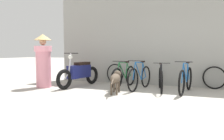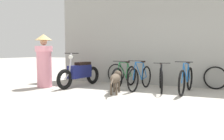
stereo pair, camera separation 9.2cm
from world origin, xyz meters
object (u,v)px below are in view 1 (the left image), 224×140
(bicycle_2, at_px, (161,79))
(bicycle_3, at_px, (186,80))
(motorcycle, at_px, (79,73))
(bicycle_0, at_px, (124,76))
(stray_dog, at_px, (116,78))
(spare_tire_left, at_px, (115,74))
(bicycle_1, at_px, (140,78))
(spare_tire_right, at_px, (214,78))
(person_in_robes, at_px, (43,60))

(bicycle_2, height_order, bicycle_3, bicycle_3)
(motorcycle, bearing_deg, bicycle_0, 116.22)
(bicycle_0, distance_m, stray_dog, 1.04)
(motorcycle, bearing_deg, spare_tire_left, 152.15)
(bicycle_1, bearing_deg, bicycle_3, 98.00)
(bicycle_0, relative_size, spare_tire_left, 2.26)
(spare_tire_left, xyz_separation_m, spare_tire_right, (3.28, 0.00, -0.00))
(person_in_robes, bearing_deg, stray_dog, -179.10)
(bicycle_3, xyz_separation_m, spare_tire_left, (-2.49, 0.96, -0.01))
(bicycle_3, bearing_deg, person_in_robes, -73.43)
(bicycle_1, bearing_deg, person_in_robes, -66.94)
(bicycle_1, relative_size, bicycle_2, 1.01)
(spare_tire_left, bearing_deg, person_in_robes, -138.92)
(bicycle_0, bearing_deg, bicycle_2, 90.32)
(bicycle_2, bearing_deg, bicycle_1, -98.89)
(bicycle_1, height_order, bicycle_3, same)
(bicycle_0, relative_size, motorcycle, 0.81)
(bicycle_3, xyz_separation_m, person_in_robes, (-4.36, -0.67, 0.53))
(bicycle_1, xyz_separation_m, spare_tire_right, (2.13, 0.92, -0.01))
(stray_dog, bearing_deg, person_in_robes, 76.42)
(bicycle_2, bearing_deg, spare_tire_right, 108.62)
(bicycle_2, xyz_separation_m, stray_dog, (-1.11, -0.84, 0.06))
(bicycle_0, bearing_deg, person_in_robes, -59.28)
(bicycle_1, relative_size, stray_dog, 1.36)
(bicycle_3, bearing_deg, motorcycle, -80.15)
(bicycle_2, height_order, spare_tire_right, bicycle_2)
(motorcycle, height_order, person_in_robes, person_in_robes)
(bicycle_2, height_order, motorcycle, motorcycle)
(bicycle_3, relative_size, stray_dog, 1.46)
(bicycle_1, xyz_separation_m, motorcycle, (-2.02, -0.16, 0.08))
(stray_dog, bearing_deg, bicycle_2, -64.73)
(bicycle_0, distance_m, bicycle_2, 1.23)
(motorcycle, bearing_deg, stray_dog, 78.30)
(bicycle_1, bearing_deg, spare_tire_right, 123.08)
(bicycle_1, distance_m, bicycle_3, 1.33)
(bicycle_0, relative_size, spare_tire_right, 2.28)
(stray_dog, bearing_deg, spare_tire_right, -68.28)
(bicycle_1, distance_m, stray_dog, 0.94)
(bicycle_0, distance_m, person_in_robes, 2.68)
(bicycle_0, bearing_deg, bicycle_3, 91.55)
(bicycle_2, distance_m, spare_tire_left, 1.99)
(person_in_robes, bearing_deg, bicycle_1, -163.82)
(motorcycle, height_order, spare_tire_left, motorcycle)
(spare_tire_left, bearing_deg, bicycle_3, -21.04)
(bicycle_0, xyz_separation_m, bicycle_1, (0.58, -0.23, 0.01))
(bicycle_0, relative_size, bicycle_3, 0.92)
(bicycle_3, bearing_deg, bicycle_0, -90.24)
(motorcycle, bearing_deg, person_in_robes, -50.17)
(person_in_robes, relative_size, spare_tire_right, 2.42)
(motorcycle, distance_m, spare_tire_right, 4.29)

